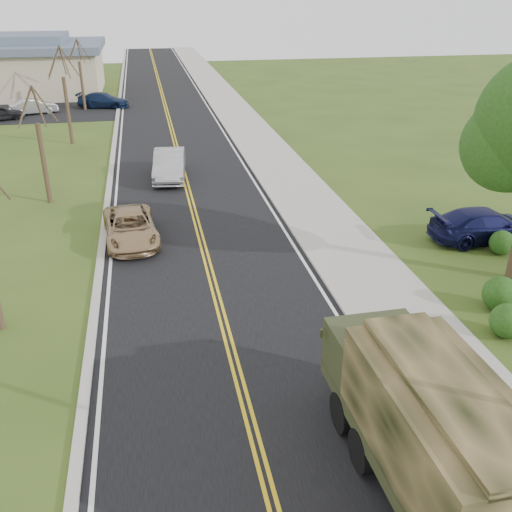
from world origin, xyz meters
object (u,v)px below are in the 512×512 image
object	(u,v)px
military_truck	(426,420)
pickup_navy	(486,225)
sedan_silver	(169,165)
suv_champagne	(130,227)

from	to	relation	value
military_truck	pickup_navy	world-z (taller)	military_truck
sedan_silver	suv_champagne	bearing A→B (deg)	-98.43
military_truck	suv_champagne	distance (m)	15.95
suv_champagne	sedan_silver	size ratio (longest dim) A/B	0.96
military_truck	pickup_navy	distance (m)	14.75
military_truck	suv_champagne	world-z (taller)	military_truck
military_truck	sedan_silver	distance (m)	23.59
military_truck	sedan_silver	world-z (taller)	military_truck
sedan_silver	pickup_navy	size ratio (longest dim) A/B	0.99
pickup_navy	military_truck	bearing A→B (deg)	144.29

